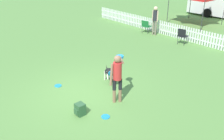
% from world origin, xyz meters
% --- Properties ---
extents(ground_plane, '(240.00, 240.00, 0.00)m').
position_xyz_m(ground_plane, '(0.00, 0.00, 0.00)').
color(ground_plane, '#5B8C42').
extents(handler_person, '(0.82, 0.99, 1.66)m').
position_xyz_m(handler_person, '(1.13, 0.52, 1.05)').
color(handler_person, '#8C664C').
rests_on(handler_person, ground_plane).
extents(leaping_dog, '(1.11, 0.71, 0.76)m').
position_xyz_m(leaping_dog, '(-0.02, 1.13, 0.48)').
color(leaping_dog, black).
rests_on(leaping_dog, ground_plane).
extents(frisbee_near_handler, '(0.26, 0.26, 0.02)m').
position_xyz_m(frisbee_near_handler, '(-1.11, -0.47, 0.01)').
color(frisbee_near_handler, '#1E8CD8').
rests_on(frisbee_near_handler, ground_plane).
extents(frisbee_near_dog, '(0.26, 0.26, 0.02)m').
position_xyz_m(frisbee_near_dog, '(1.60, -0.37, 0.01)').
color(frisbee_near_dog, '#1E8CD8').
rests_on(frisbee_near_dog, ground_plane).
extents(frisbee_midfield, '(0.26, 0.26, 0.02)m').
position_xyz_m(frisbee_midfield, '(-0.69, 1.71, 0.01)').
color(frisbee_midfield, '#1E8CD8').
rests_on(frisbee_midfield, ground_plane).
extents(backpack_on_grass, '(0.28, 0.30, 0.38)m').
position_xyz_m(backpack_on_grass, '(0.98, -0.88, 0.19)').
color(backpack_on_grass, '#2D5633').
rests_on(backpack_on_grass, ground_plane).
extents(picket_fence, '(18.04, 0.04, 0.82)m').
position_xyz_m(picket_fence, '(0.00, 7.89, 0.41)').
color(picket_fence, white).
rests_on(picket_fence, ground_plane).
extents(folding_chair_blue_left, '(0.58, 0.59, 0.80)m').
position_xyz_m(folding_chair_blue_left, '(-3.80, 7.31, 0.48)').
color(folding_chair_blue_left, '#333338').
rests_on(folding_chair_blue_left, ground_plane).
extents(folding_chair_green_right, '(0.53, 0.54, 0.90)m').
position_xyz_m(folding_chair_green_right, '(-0.97, 7.13, 0.54)').
color(folding_chair_green_right, '#333338').
rests_on(folding_chair_green_right, ground_plane).
extents(spectator_standing, '(0.41, 0.27, 1.74)m').
position_xyz_m(spectator_standing, '(-3.16, 7.36, 1.07)').
color(spectator_standing, '#7A705B').
rests_on(spectator_standing, ground_plane).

